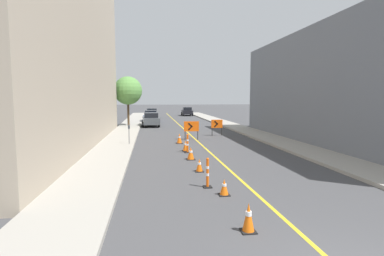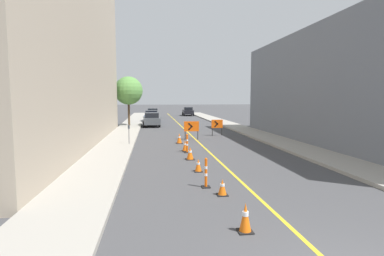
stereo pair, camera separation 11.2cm
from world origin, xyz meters
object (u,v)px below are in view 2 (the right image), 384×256
at_px(parking_meter_near_curb, 129,130).
at_px(parked_car_curb_mid, 152,116).
at_px(traffic_cone_fourth, 190,153).
at_px(delineator_post_rear, 187,145).
at_px(traffic_cone_third, 198,165).
at_px(arrow_barricade_primary, 191,127).
at_px(traffic_cone_nearest, 245,218).
at_px(street_tree_left_near, 128,91).
at_px(parked_car_opposite_side, 188,111).
at_px(arrow_barricade_secondary, 217,125).
at_px(delineator_post_front, 206,175).
at_px(traffic_cone_farthest, 179,138).
at_px(parked_car_curb_near, 152,119).
at_px(traffic_cone_second, 222,187).
at_px(parked_car_curb_far, 152,113).
at_px(traffic_cone_fifth, 185,146).

bearing_deg(parking_meter_near_curb, parked_car_curb_mid, 85.75).
bearing_deg(traffic_cone_fourth, delineator_post_rear, 87.61).
bearing_deg(traffic_cone_third, arrow_barricade_primary, 84.04).
bearing_deg(delineator_post_rear, traffic_cone_nearest, -89.27).
bearing_deg(street_tree_left_near, traffic_cone_nearest, -80.34).
height_order(traffic_cone_third, parked_car_opposite_side, parked_car_opposite_side).
xyz_separation_m(traffic_cone_fourth, arrow_barricade_secondary, (3.62, 9.76, 0.64)).
bearing_deg(parked_car_opposite_side, parked_car_curb_mid, -113.90).
distance_m(delineator_post_front, delineator_post_rear, 7.07).
relative_size(arrow_barricade_secondary, parking_meter_near_curb, 1.07).
height_order(traffic_cone_farthest, street_tree_left_near, street_tree_left_near).
bearing_deg(arrow_barricade_secondary, traffic_cone_fourth, -110.32).
relative_size(parked_car_curb_near, street_tree_left_near, 0.79).
bearing_deg(parking_meter_near_curb, arrow_barricade_secondary, 32.72).
bearing_deg(traffic_cone_farthest, traffic_cone_nearest, -88.98).
xyz_separation_m(traffic_cone_nearest, delineator_post_rear, (-0.14, 10.79, 0.12)).
xyz_separation_m(traffic_cone_third, traffic_cone_farthest, (-0.06, 8.42, 0.08)).
relative_size(traffic_cone_second, parking_meter_near_curb, 0.42).
relative_size(traffic_cone_nearest, parking_meter_near_curb, 0.56).
bearing_deg(parked_car_curb_near, traffic_cone_second, -87.19).
relative_size(delineator_post_front, parked_car_curb_near, 0.25).
height_order(traffic_cone_third, arrow_barricade_primary, arrow_barricade_primary).
bearing_deg(parked_car_curb_far, traffic_cone_third, -89.28).
height_order(parked_car_curb_far, street_tree_left_near, street_tree_left_near).
bearing_deg(traffic_cone_farthest, delineator_post_rear, -88.13).
height_order(traffic_cone_farthest, parked_car_curb_far, parked_car_curb_far).
xyz_separation_m(delineator_post_rear, parked_car_curb_mid, (-2.07, 24.04, 0.32)).
distance_m(traffic_cone_third, arrow_barricade_secondary, 12.94).
xyz_separation_m(arrow_barricade_primary, parked_car_opposite_side, (3.70, 32.54, -0.20)).
distance_m(arrow_barricade_secondary, parked_car_curb_mid, 17.27).
bearing_deg(traffic_cone_farthest, delineator_post_front, -90.16).
height_order(traffic_cone_fifth, traffic_cone_farthest, traffic_cone_farthest).
height_order(traffic_cone_second, street_tree_left_near, street_tree_left_near).
distance_m(delineator_post_rear, parked_car_curb_near, 17.32).
xyz_separation_m(traffic_cone_fifth, traffic_cone_farthest, (-0.06, 3.18, 0.03)).
xyz_separation_m(traffic_cone_nearest, parking_meter_near_curb, (-3.76, 13.89, 0.72)).
relative_size(traffic_cone_farthest, parked_car_opposite_side, 0.17).
bearing_deg(parked_car_opposite_side, parked_car_curb_near, -106.15).
relative_size(traffic_cone_nearest, street_tree_left_near, 0.13).
distance_m(traffic_cone_farthest, parked_car_curb_far, 28.55).
height_order(traffic_cone_fourth, street_tree_left_near, street_tree_left_near).
relative_size(parked_car_curb_near, parked_car_curb_mid, 1.00).
bearing_deg(traffic_cone_second, traffic_cone_nearest, -92.01).
bearing_deg(traffic_cone_second, arrow_barricade_secondary, 78.14).
distance_m(traffic_cone_third, traffic_cone_farthest, 8.42).
height_order(traffic_cone_third, traffic_cone_fifth, traffic_cone_fifth).
distance_m(traffic_cone_farthest, arrow_barricade_primary, 2.26).
bearing_deg(parked_car_curb_mid, traffic_cone_nearest, -84.16).
xyz_separation_m(traffic_cone_fourth, parked_car_opposite_side, (4.80, 40.16, 0.47)).
bearing_deg(parking_meter_near_curb, traffic_cone_fifth, -35.81).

